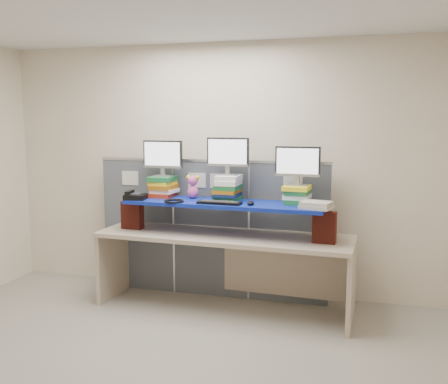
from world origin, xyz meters
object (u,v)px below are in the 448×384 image
(desk, at_px, (224,249))
(blue_board, at_px, (224,204))
(keyboard, at_px, (219,203))
(desk_phone, at_px, (135,196))
(monitor_left, at_px, (163,156))
(monitor_center, at_px, (228,154))
(monitor_right, at_px, (298,164))

(desk, distance_m, blue_board, 0.48)
(blue_board, relative_size, keyboard, 4.65)
(keyboard, bearing_deg, desk_phone, -179.94)
(keyboard, relative_size, desk_phone, 1.82)
(monitor_left, xyz_separation_m, monitor_center, (0.73, -0.04, 0.04))
(monitor_left, bearing_deg, monitor_center, 0.00)
(blue_board, height_order, monitor_right, monitor_right)
(blue_board, xyz_separation_m, desk_phone, (-0.94, -0.09, 0.05))
(blue_board, height_order, desk_phone, desk_phone)
(blue_board, relative_size, monitor_left, 4.61)
(desk, xyz_separation_m, desk_phone, (-0.94, -0.09, 0.53))
(blue_board, relative_size, desk_phone, 8.45)
(monitor_center, bearing_deg, desk, -91.21)
(blue_board, bearing_deg, desk, -176.98)
(monitor_left, distance_m, monitor_center, 0.73)
(desk_phone, bearing_deg, keyboard, -11.31)
(desk, xyz_separation_m, monitor_left, (-0.72, 0.16, 0.94))
(monitor_right, height_order, keyboard, monitor_right)
(blue_board, bearing_deg, monitor_left, 170.79)
(blue_board, bearing_deg, desk_phone, -171.36)
(desk, height_order, monitor_right, monitor_right)
(monitor_center, bearing_deg, monitor_right, -0.00)
(monitor_left, relative_size, desk_phone, 1.83)
(desk, bearing_deg, keyboard, -90.39)
(desk, relative_size, monitor_center, 5.96)
(blue_board, relative_size, monitor_center, 4.61)
(desk, height_order, monitor_left, monitor_left)
(desk, distance_m, desk_phone, 1.08)
(blue_board, relative_size, monitor_right, 4.61)
(blue_board, xyz_separation_m, monitor_left, (-0.72, 0.16, 0.46))
(keyboard, bearing_deg, monitor_left, 160.40)
(desk, distance_m, monitor_left, 1.19)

